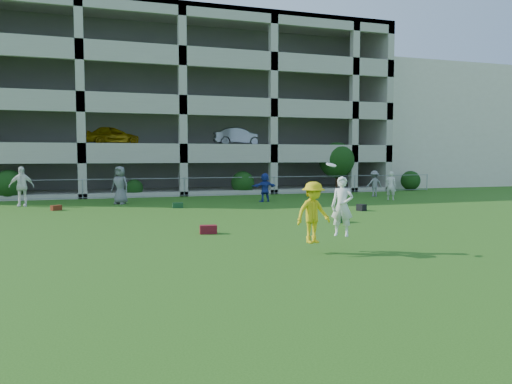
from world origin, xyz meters
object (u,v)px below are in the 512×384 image
object	(u,v)px
parking_garage	(164,111)
crate_d	(361,208)
bystander_c	(120,185)
bystander_b	(21,186)
bystander_e	(391,186)
bystander_f	(374,184)
frisbee_contest	(321,211)
stucco_building	(412,129)
bystander_d	(265,187)

from	to	relation	value
parking_garage	crate_d	bearing A→B (deg)	-71.65
bystander_c	bystander_b	bearing A→B (deg)	-147.01
crate_d	parking_garage	size ratio (longest dim) A/B	0.01
bystander_e	bystander_f	world-z (taller)	bystander_e
frisbee_contest	parking_garage	distance (m)	28.28
stucco_building	bystander_d	bearing A→B (deg)	-144.39
bystander_d	bystander_e	bearing A→B (deg)	162.12
bystander_b	parking_garage	size ratio (longest dim) A/B	0.07
bystander_b	bystander_e	bearing A→B (deg)	-4.23
stucco_building	parking_garage	world-z (taller)	parking_garage
crate_d	frisbee_contest	bearing A→B (deg)	-125.79
bystander_d	frisbee_contest	size ratio (longest dim) A/B	0.76
bystander_e	parking_garage	bearing A→B (deg)	-5.82
stucco_building	crate_d	distance (m)	26.14
stucco_building	bystander_d	size ratio (longest dim) A/B	10.04
bystander_b	crate_d	distance (m)	16.83
stucco_building	parking_garage	xyz separation A→B (m)	(-23.00, -0.30, 1.01)
stucco_building	parking_garage	size ratio (longest dim) A/B	0.53
bystander_b	stucco_building	bearing A→B (deg)	24.91
bystander_c	parking_garage	bearing A→B (deg)	108.27
bystander_f	bystander_b	bearing A→B (deg)	3.72
bystander_c	parking_garage	size ratio (longest dim) A/B	0.07
bystander_f	crate_d	world-z (taller)	bystander_f
bystander_d	frisbee_contest	distance (m)	14.70
bystander_e	bystander_c	bearing A→B (deg)	38.95
bystander_f	bystander_e	bearing A→B (deg)	83.84
crate_d	parking_garage	distance (m)	21.17
bystander_d	bystander_f	xyz separation A→B (m)	(7.67, 1.21, 0.01)
bystander_d	bystander_b	bearing A→B (deg)	-13.68
bystander_b	parking_garage	xyz separation A→B (m)	(8.83, 12.21, 5.01)
stucco_building	bystander_f	distance (m)	17.71
stucco_building	crate_d	bearing A→B (deg)	-130.25
bystander_d	bystander_e	distance (m)	7.33
bystander_c	bystander_e	bearing A→B (deg)	27.20
bystander_c	crate_d	size ratio (longest dim) A/B	5.70
bystander_f	bystander_c	bearing A→B (deg)	4.63
bystander_b	bystander_e	xyz separation A→B (m)	(19.70, -2.66, -0.17)
stucco_building	crate_d	size ratio (longest dim) A/B	45.71
bystander_f	frisbee_contest	xyz separation A→B (m)	(-11.08, -15.51, 0.30)
bystander_b	bystander_c	bearing A→B (deg)	0.16
bystander_d	bystander_c	bearing A→B (deg)	-15.43
bystander_e	frisbee_contest	size ratio (longest dim) A/B	0.79
bystander_d	frisbee_contest	world-z (taller)	frisbee_contest
bystander_c	bystander_d	xyz separation A→B (m)	(7.71, -1.07, -0.20)
parking_garage	bystander_f	bearing A→B (deg)	-47.46
bystander_c	crate_d	xyz separation A→B (m)	(10.46, -6.82, -0.85)
bystander_f	frisbee_contest	bearing A→B (deg)	58.53
bystander_c	crate_d	world-z (taller)	bystander_c
stucco_building	bystander_c	bearing A→B (deg)	-154.71
stucco_building	bystander_b	world-z (taller)	stucco_building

